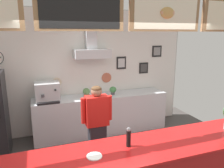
% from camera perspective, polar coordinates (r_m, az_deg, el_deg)
% --- Properties ---
extents(back_wall_assembly, '(5.28, 2.77, 2.93)m').
position_cam_1_polar(back_wall_assembly, '(5.20, -7.34, 4.00)').
color(back_wall_assembly, '#9E9E99').
rests_on(back_wall_assembly, ground_plane).
extents(back_prep_counter, '(3.17, 0.62, 0.94)m').
position_cam_1_polar(back_prep_counter, '(5.34, -2.65, -7.87)').
color(back_prep_counter, silver).
rests_on(back_prep_counter, ground_plane).
extents(shop_worker, '(0.55, 0.22, 1.51)m').
position_cam_1_polar(shop_worker, '(3.88, -3.94, -10.56)').
color(shop_worker, '#232328').
rests_on(shop_worker, ground_plane).
extents(espresso_machine, '(0.51, 0.48, 0.41)m').
position_cam_1_polar(espresso_machine, '(4.91, -16.51, -2.02)').
color(espresso_machine, silver).
rests_on(espresso_machine, back_prep_counter).
extents(potted_sage, '(0.16, 0.16, 0.19)m').
position_cam_1_polar(potted_sage, '(5.23, 0.23, -1.58)').
color(potted_sage, '#4C4C51').
rests_on(potted_sage, back_prep_counter).
extents(potted_oregano, '(0.17, 0.17, 0.21)m').
position_cam_1_polar(potted_oregano, '(5.07, -6.70, -2.10)').
color(potted_oregano, '#9E563D').
rests_on(potted_oregano, back_prep_counter).
extents(pepper_grinder, '(0.06, 0.06, 0.25)m').
position_cam_1_polar(pepper_grinder, '(2.76, 4.34, -13.67)').
color(pepper_grinder, black).
rests_on(pepper_grinder, service_counter).
extents(condiment_plate, '(0.18, 0.18, 0.01)m').
position_cam_1_polar(condiment_plate, '(2.61, -4.62, -18.30)').
color(condiment_plate, white).
rests_on(condiment_plate, service_counter).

